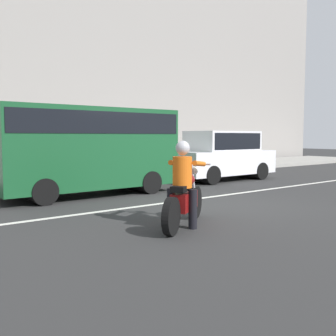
% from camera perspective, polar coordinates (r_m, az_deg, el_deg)
% --- Properties ---
extents(ground_plane, '(80.00, 80.00, 0.00)m').
position_cam_1_polar(ground_plane, '(9.16, 7.03, -5.42)').
color(ground_plane, '#2D2D2D').
extents(sidewalk_slab, '(40.00, 4.40, 0.14)m').
position_cam_1_polar(sidewalk_slab, '(15.82, -13.78, -1.00)').
color(sidewalk_slab, '#99968E').
rests_on(sidewalk_slab, ground_plane).
extents(building_facade, '(40.00, 1.40, 12.69)m').
position_cam_1_polar(building_facade, '(19.49, -18.43, 18.54)').
color(building_facade, gray).
rests_on(building_facade, ground_plane).
extents(lane_marking_stripe, '(18.00, 0.14, 0.01)m').
position_cam_1_polar(lane_marking_stripe, '(9.61, 1.92, -4.89)').
color(lane_marking_stripe, silver).
rests_on(lane_marking_stripe, ground_plane).
extents(motorcycle_with_rider_orange_stripe, '(1.79, 1.22, 1.53)m').
position_cam_1_polar(motorcycle_with_rider_orange_stripe, '(6.85, 2.38, -3.45)').
color(motorcycle_with_rider_orange_stripe, black).
rests_on(motorcycle_with_rider_orange_stripe, ground_plane).
extents(parked_van_forest_green, '(4.87, 1.96, 2.36)m').
position_cam_1_polar(parked_van_forest_green, '(10.71, -11.98, 3.34)').
color(parked_van_forest_green, '#164C28').
rests_on(parked_van_forest_green, ground_plane).
extents(parked_hatchback_white, '(4.08, 1.76, 1.80)m').
position_cam_1_polar(parked_hatchback_white, '(14.27, 8.06, 1.97)').
color(parked_hatchback_white, silver).
rests_on(parked_hatchback_white, ground_plane).
extents(street_sign_post, '(0.44, 0.08, 2.53)m').
position_cam_1_polar(street_sign_post, '(14.87, -12.19, 4.85)').
color(street_sign_post, gray).
rests_on(street_sign_post, sidewalk_slab).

